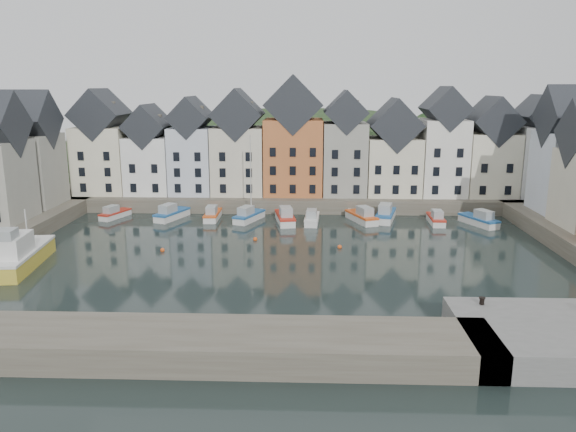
{
  "coord_description": "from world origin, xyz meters",
  "views": [
    {
      "loc": [
        2.3,
        -56.93,
        18.22
      ],
      "look_at": [
        0.03,
        6.0,
        3.52
      ],
      "focal_mm": 35.0,
      "sensor_mm": 36.0,
      "label": 1
    }
  ],
  "objects_px": {
    "boat_d": "(249,216)",
    "large_vessel": "(20,255)",
    "boat_a": "(114,214)",
    "mooring_bollard": "(482,301)"
  },
  "relations": [
    {
      "from": "boat_a",
      "to": "boat_d",
      "type": "relative_size",
      "value": 0.47
    },
    {
      "from": "boat_d",
      "to": "large_vessel",
      "type": "height_order",
      "value": "boat_d"
    },
    {
      "from": "boat_d",
      "to": "mooring_bollard",
      "type": "distance_m",
      "value": 40.48
    },
    {
      "from": "boat_a",
      "to": "large_vessel",
      "type": "relative_size",
      "value": 0.48
    },
    {
      "from": "boat_d",
      "to": "large_vessel",
      "type": "distance_m",
      "value": 29.92
    },
    {
      "from": "boat_a",
      "to": "boat_d",
      "type": "xyz_separation_m",
      "value": [
        19.04,
        -1.1,
        0.16
      ]
    },
    {
      "from": "boat_a",
      "to": "large_vessel",
      "type": "distance_m",
      "value": 22.44
    },
    {
      "from": "large_vessel",
      "to": "mooring_bollard",
      "type": "distance_m",
      "value": 44.45
    },
    {
      "from": "mooring_bollard",
      "to": "boat_d",
      "type": "bearing_deg",
      "value": 121.93
    },
    {
      "from": "boat_d",
      "to": "large_vessel",
      "type": "bearing_deg",
      "value": -112.39
    }
  ]
}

